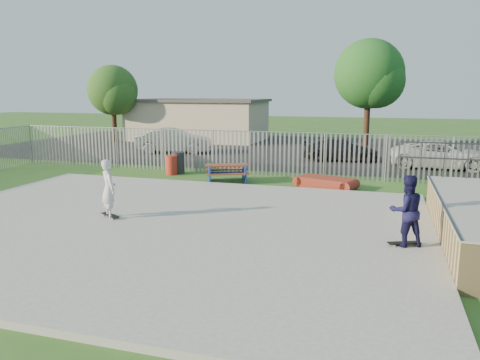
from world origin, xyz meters
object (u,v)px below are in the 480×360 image
(car_white, at_px, (442,155))
(skater_navy, at_px, (406,211))
(trash_bin_grey, at_px, (178,163))
(picnic_table, at_px, (227,173))
(tree_mid, at_px, (369,74))
(skater_white, at_px, (109,189))
(funbox, at_px, (326,183))
(trash_bin_red, at_px, (172,165))
(tree_left, at_px, (113,90))
(car_dark, at_px, (340,150))
(car_silver, at_px, (174,141))

(car_white, bearing_deg, skater_navy, 174.30)
(trash_bin_grey, height_order, car_white, car_white)
(picnic_table, xyz_separation_m, tree_mid, (5.13, 15.58, 4.57))
(skater_white, bearing_deg, picnic_table, -60.56)
(picnic_table, xyz_separation_m, funbox, (4.17, -0.02, -0.18))
(trash_bin_red, distance_m, skater_white, 8.06)
(picnic_table, distance_m, funbox, 4.18)
(funbox, height_order, car_white, car_white)
(funbox, bearing_deg, trash_bin_grey, -171.80)
(tree_left, relative_size, skater_navy, 3.34)
(picnic_table, relative_size, funbox, 0.96)
(picnic_table, height_order, trash_bin_red, trash_bin_red)
(trash_bin_red, xyz_separation_m, car_dark, (7.06, 6.66, 0.19))
(trash_bin_red, relative_size, tree_mid, 0.12)
(tree_mid, bearing_deg, car_silver, -145.72)
(car_dark, bearing_deg, tree_mid, -17.11)
(tree_mid, bearing_deg, car_white, -66.76)
(car_dark, xyz_separation_m, skater_white, (-5.35, -14.51, 0.37))
(skater_white, bearing_deg, car_silver, -31.94)
(picnic_table, xyz_separation_m, car_silver, (-6.11, 7.92, 0.40))
(trash_bin_red, height_order, car_silver, car_silver)
(tree_mid, relative_size, skater_navy, 4.28)
(funbox, bearing_deg, tree_left, 163.13)
(funbox, xyz_separation_m, tree_mid, (0.95, 15.60, 4.75))
(trash_bin_grey, distance_m, car_dark, 9.31)
(trash_bin_grey, relative_size, tree_left, 0.18)
(funbox, xyz_separation_m, car_dark, (-0.13, 7.61, 0.43))
(trash_bin_grey, bearing_deg, funbox, -11.12)
(trash_bin_grey, distance_m, tree_left, 15.81)
(funbox, distance_m, skater_navy, 7.63)
(skater_navy, bearing_deg, car_silver, -72.11)
(funbox, distance_m, car_silver, 13.01)
(car_dark, height_order, skater_navy, skater_navy)
(car_silver, bearing_deg, skater_white, -176.70)
(car_silver, distance_m, car_dark, 10.16)
(trash_bin_red, distance_m, trash_bin_grey, 0.46)
(car_silver, bearing_deg, trash_bin_grey, -168.40)
(tree_mid, bearing_deg, car_dark, -97.70)
(car_silver, bearing_deg, funbox, -142.30)
(picnic_table, height_order, trash_bin_grey, trash_bin_grey)
(trash_bin_red, xyz_separation_m, tree_left, (-10.30, 11.84, 3.42))
(skater_white, bearing_deg, car_dark, -70.11)
(trash_bin_grey, bearing_deg, car_dark, 41.93)
(tree_mid, bearing_deg, skater_navy, -85.56)
(trash_bin_red, xyz_separation_m, skater_navy, (9.90, -8.03, 0.57))
(car_dark, bearing_deg, skater_navy, -178.46)
(funbox, xyz_separation_m, trash_bin_red, (-7.19, 0.95, 0.24))
(tree_left, bearing_deg, car_dark, -16.63)
(picnic_table, height_order, skater_navy, skater_navy)
(tree_left, xyz_separation_m, tree_mid, (18.43, 2.81, 1.09))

